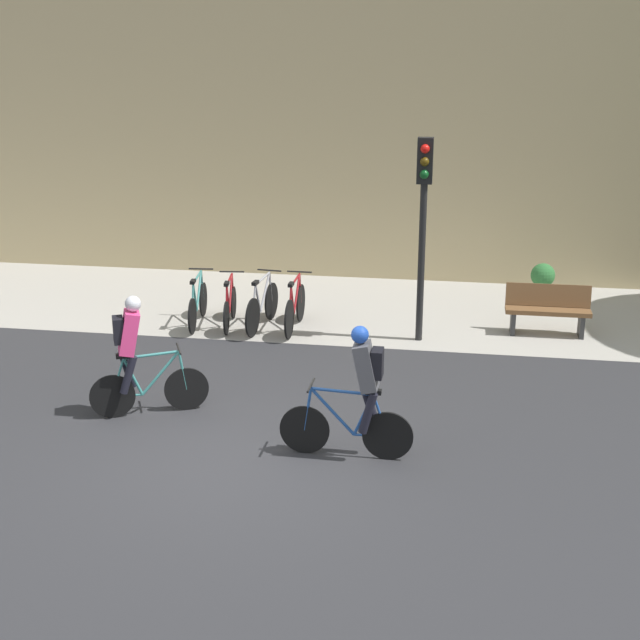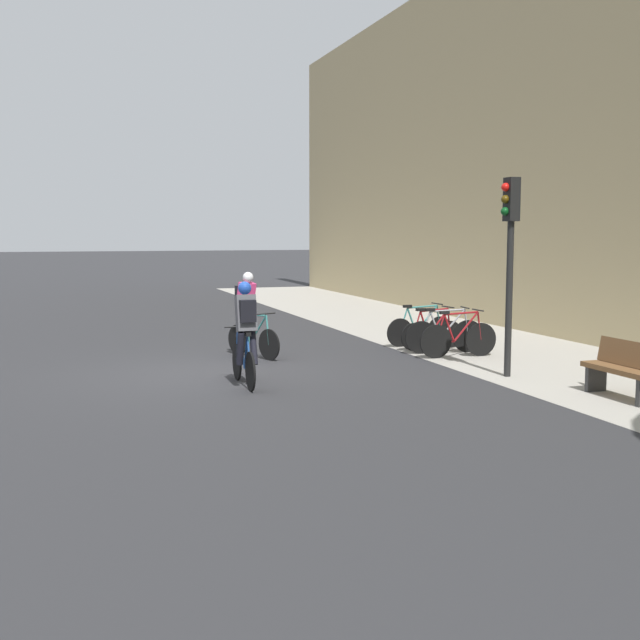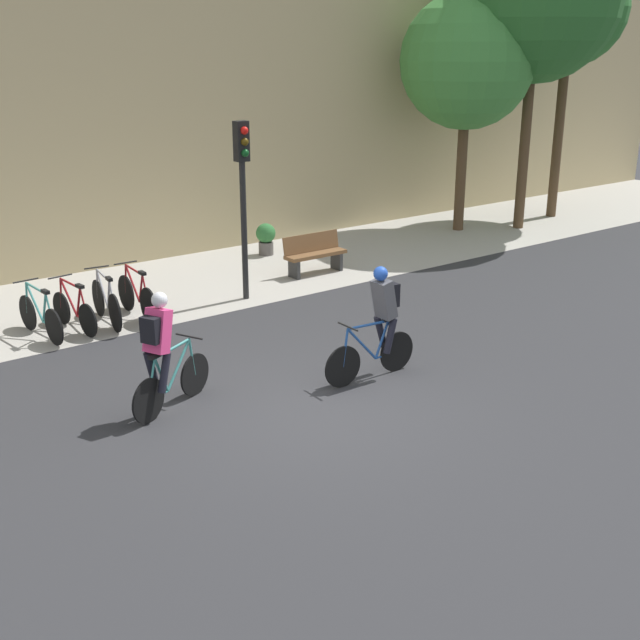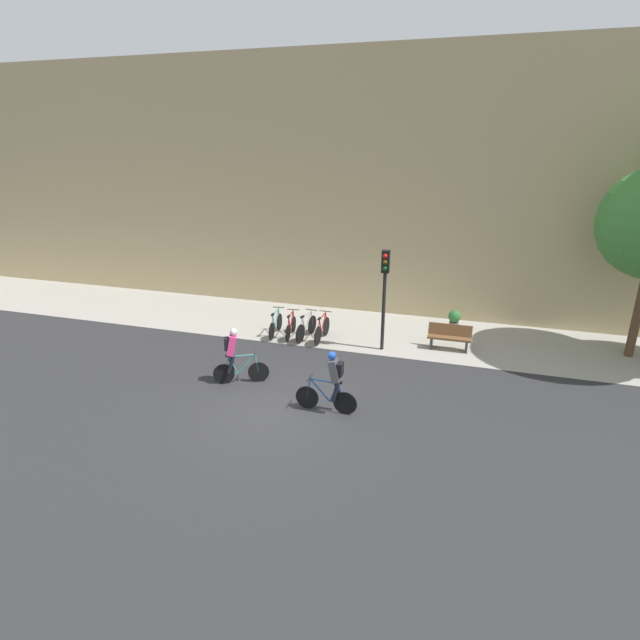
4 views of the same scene
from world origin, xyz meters
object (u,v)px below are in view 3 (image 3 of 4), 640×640
Objects in this scene: parked_bike_3 at (137,296)px; potted_plant at (266,237)px; cyclist_pink at (162,349)px; bench at (314,253)px; cyclist_grey at (380,318)px; parked_bike_1 at (74,310)px; parked_bike_0 at (40,316)px; traffic_light_pole at (243,178)px; parked_bike_2 at (106,302)px.

potted_plant is (4.56, 2.53, 0.03)m from parked_bike_3.
cyclist_pink reaches higher than bench.
cyclist_grey reaches higher than cyclist_pink.
parked_bike_0 is at bearing -179.96° from parked_bike_1.
parked_bike_1 reaches higher than bench.
cyclist_grey reaches higher than parked_bike_3.
parked_bike_3 is 3.05m from traffic_light_pole.
cyclist_grey reaches higher than parked_bike_1.
cyclist_grey is 1.01× the size of parked_bike_2.
potted_plant is (5.17, 2.53, 0.02)m from parked_bike_2.
parked_bike_0 reaches higher than potted_plant.
cyclist_pink reaches higher than parked_bike_3.
cyclist_pink is 1.12× the size of parked_bike_1.
parked_bike_2 is at bearing -153.94° from potted_plant.
potted_plant is at bearing 50.21° from traffic_light_pole.
parked_bike_3 is 1.16× the size of bench.
bench is (5.98, 4.54, -0.48)m from cyclist_pink.
parked_bike_0 is at bearing -175.87° from bench.
potted_plant is (6.05, 6.61, -0.51)m from cyclist_pink.
parked_bike_1 is 0.61m from parked_bike_2.
parked_bike_3 is (1.22, 0.00, 0.03)m from parked_bike_1.
parked_bike_3 is 0.49× the size of traffic_light_pole.
traffic_light_pole is at bearing -4.74° from parked_bike_2.
parked_bike_3 reaches higher than potted_plant.
parked_bike_2 is at bearing 0.04° from parked_bike_0.
parked_bike_2 is 3.52m from traffic_light_pole.
bench is at bearing 5.10° from parked_bike_2.
parked_bike_1 is 5.73m from bench.
traffic_light_pole is at bearing -3.90° from parked_bike_1.
cyclist_pink reaches higher than parked_bike_0.
parked_bike_3 is (0.61, 0.00, -0.00)m from parked_bike_2.
bench is 2.07m from potted_plant.
cyclist_pink is 4.14m from parked_bike_0.
cyclist_pink is at bearing -93.79° from parked_bike_1.
cyclist_pink is 4.38m from parked_bike_3.
parked_bike_2 is (0.61, 0.00, 0.03)m from parked_bike_1.
parked_bike_2 reaches higher than parked_bike_0.
parked_bike_3 is 4.52m from bench.
traffic_light_pole reaches higher than bench.
traffic_light_pole is 4.12m from potted_plant.
bench is at bearing -91.77° from potted_plant.
traffic_light_pole is 2.37× the size of bench.
traffic_light_pole is at bearing 45.80° from cyclist_pink.
traffic_light_pole reaches higher than parked_bike_2.
cyclist_grey is (3.25, -0.81, -0.00)m from cyclist_pink.
parked_bike_1 is 0.45× the size of traffic_light_pole.
traffic_light_pole reaches higher than parked_bike_3.
parked_bike_2 is at bearing 0.05° from parked_bike_1.
parked_bike_0 is at bearing -179.96° from parked_bike_2.
parked_bike_3 is 5.21m from potted_plant.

